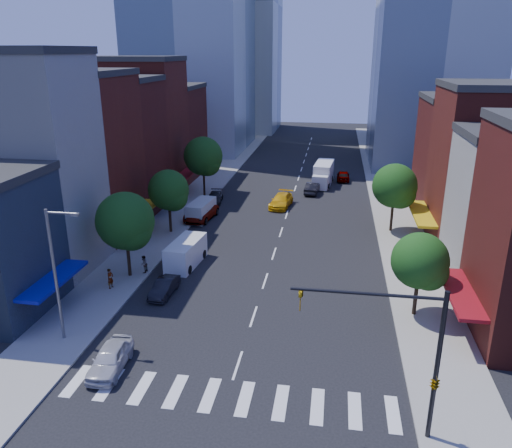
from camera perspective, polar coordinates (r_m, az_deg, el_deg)
The scene contains 31 objects.
ground at distance 31.83m, azimuth -2.11°, elevation -15.83°, with size 220.00×220.00×0.00m, color black.
sidewalk_left at distance 70.28m, azimuth -5.86°, elevation 4.13°, with size 5.00×120.00×0.15m, color gray.
sidewalk_right at distance 68.39m, azimuth 14.87°, elevation 3.15°, with size 5.00×120.00×0.15m, color gray.
crosswalk at distance 29.47m, azimuth -3.30°, elevation -19.12°, with size 19.00×3.00×0.01m, color silver.
bldg_left_1 at distance 46.71m, azimuth -25.46°, elevation 5.92°, with size 12.00×8.00×18.00m, color beige.
bldg_left_2 at distance 53.96m, azimuth -20.36°, elevation 7.07°, with size 12.00×9.00×16.00m, color #5D1B16.
bldg_left_3 at distance 61.45m, azimuth -16.52°, elevation 8.36°, with size 12.00×8.00×15.00m, color #531B14.
bldg_left_4 at distance 68.96m, azimuth -13.61°, elevation 10.56°, with size 12.00×9.00×17.00m, color #5D1B16.
bldg_left_5 at distance 78.01m, azimuth -10.85°, elevation 10.22°, with size 12.00×10.00×13.00m, color #531B14.
bldg_right_2 at distance 53.08m, azimuth 26.28°, elevation 5.53°, with size 12.00×10.00×15.00m, color #5D1B16.
bldg_right_3 at distance 62.70m, azimuth 23.65°, elevation 6.81°, with size 12.00×10.00×13.00m, color #531B14.
tower_far_w at distance 123.12m, azimuth -1.99°, elevation 23.76°, with size 18.00×18.00×56.00m, color #9EA5AD.
traffic_signal at distance 25.77m, azimuth 18.72°, elevation -15.16°, with size 7.24×2.24×8.00m.
streetlight at distance 34.10m, azimuth -21.81°, elevation -4.64°, with size 2.25×0.25×9.00m.
tree_left_near at distance 42.22m, azimuth -14.55°, elevation 0.08°, with size 4.80×4.80×7.30m.
tree_left_mid at distance 52.11m, azimuth -9.83°, elevation 3.65°, with size 4.20×4.20×6.65m.
tree_left_far at distance 64.97m, azimuth -5.94°, elevation 7.53°, with size 5.00×5.00×7.75m.
tree_right_near at distance 36.86m, azimuth 18.44°, elevation -4.28°, with size 4.00×4.00×6.20m.
tree_right_far at distance 53.56m, azimuth 15.71°, elevation 4.01°, with size 4.60×4.60×7.20m.
parked_car_front at distance 32.29m, azimuth -16.32°, elevation -14.51°, with size 1.79×4.44×1.51m, color #BCBCC1.
parked_car_second at distance 40.20m, azimuth -10.44°, elevation -7.13°, with size 1.35×3.87×1.28m, color black.
parked_car_third at distance 57.03m, azimuth -6.34°, elevation 1.26°, with size 2.61×5.66×1.57m, color #999999.
parked_car_rear at distance 63.39m, azimuth -4.72°, elevation 3.03°, with size 1.81×4.45×1.29m, color black.
cargo_van_near at distance 45.03m, azimuth -8.08°, elevation -3.35°, with size 2.62×5.52×2.28m.
cargo_van_far at distance 57.06m, azimuth -6.33°, elevation 1.54°, with size 2.47×5.13×2.11m.
taxi at distance 61.49m, azimuth 2.90°, elevation 2.69°, with size 2.19×5.40×1.57m, color #E2A60B.
traffic_car_oncoming at distance 67.72m, azimuth 6.48°, elevation 4.12°, with size 1.59×4.57×1.51m, color black.
traffic_car_far at distance 75.15m, azimuth 9.94°, elevation 5.47°, with size 1.79×4.46×1.52m, color #999999.
box_truck at distance 72.42m, azimuth 7.69°, elevation 5.64°, with size 2.94×7.80×3.07m.
pedestrian_near at distance 41.89m, azimuth -16.31°, elevation -5.99°, with size 0.60×0.40×1.66m, color #999999.
pedestrian_far at distance 44.00m, azimuth -12.70°, elevation -4.50°, with size 0.75×0.58×1.54m, color #999999.
Camera 1 is at (5.22, -25.52, 18.28)m, focal length 35.00 mm.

